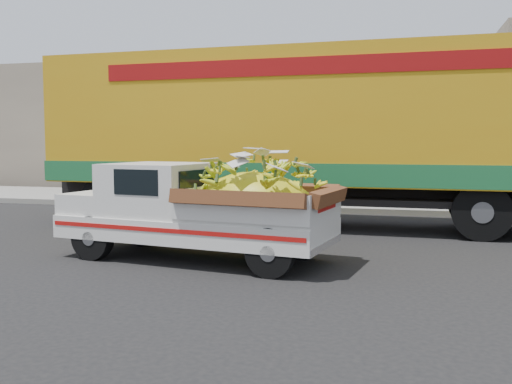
# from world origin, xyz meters

# --- Properties ---
(ground) EXTENTS (100.00, 100.00, 0.00)m
(ground) POSITION_xyz_m (0.00, 0.00, 0.00)
(ground) COLOR black
(ground) RESTS_ON ground
(curb) EXTENTS (60.00, 0.25, 0.15)m
(curb) POSITION_xyz_m (0.00, 6.00, 0.07)
(curb) COLOR gray
(curb) RESTS_ON ground
(sidewalk) EXTENTS (60.00, 4.00, 0.14)m
(sidewalk) POSITION_xyz_m (0.00, 8.10, 0.07)
(sidewalk) COLOR gray
(sidewalk) RESTS_ON ground
(building_left) EXTENTS (18.00, 6.00, 5.00)m
(building_left) POSITION_xyz_m (-8.00, 14.00, 2.50)
(building_left) COLOR gray
(building_left) RESTS_ON ground
(pickup_truck) EXTENTS (4.51, 2.22, 1.52)m
(pickup_truck) POSITION_xyz_m (0.91, -0.59, 0.81)
(pickup_truck) COLOR black
(pickup_truck) RESTS_ON ground
(semi_trailer) EXTENTS (12.02, 2.85, 3.80)m
(semi_trailer) POSITION_xyz_m (1.74, 3.55, 2.12)
(semi_trailer) COLOR black
(semi_trailer) RESTS_ON ground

